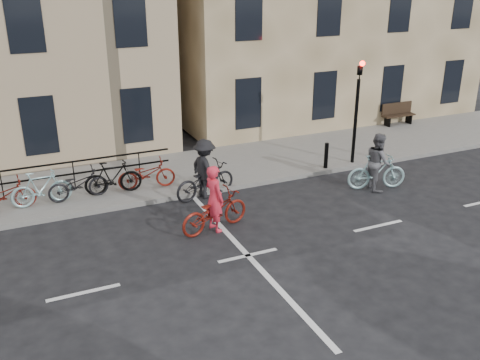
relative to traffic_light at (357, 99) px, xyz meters
name	(u,v)px	position (x,y,z in m)	size (l,w,h in m)	color
ground	(248,256)	(-6.20, -4.34, -2.45)	(120.00, 120.00, 0.00)	black
sidewalk	(53,193)	(-10.20, 1.66, -2.38)	(46.00, 4.00, 0.15)	slate
traffic_light	(357,99)	(0.00, 0.00, 0.00)	(0.18, 0.30, 3.90)	black
bollard_east	(326,156)	(-1.20, -0.09, -1.85)	(0.14, 0.14, 0.90)	black
bollard_west	(382,147)	(1.20, -0.09, -1.85)	(0.14, 0.14, 0.90)	black
bench	(398,113)	(4.80, 3.39, -1.78)	(1.60, 0.41, 0.97)	black
parked_bikes	(41,189)	(-10.55, 0.70, -1.81)	(8.30, 1.23, 1.05)	black
cyclist_pink	(214,208)	(-6.41, -2.66, -1.81)	(2.20, 1.21, 1.86)	maroon
cyclist_grey	(377,167)	(-0.57, -2.08, -1.70)	(2.00, 1.08, 1.86)	#9AC7CA
cyclist_dark	(205,175)	(-5.84, -0.44, -1.72)	(2.22, 1.34, 1.87)	black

